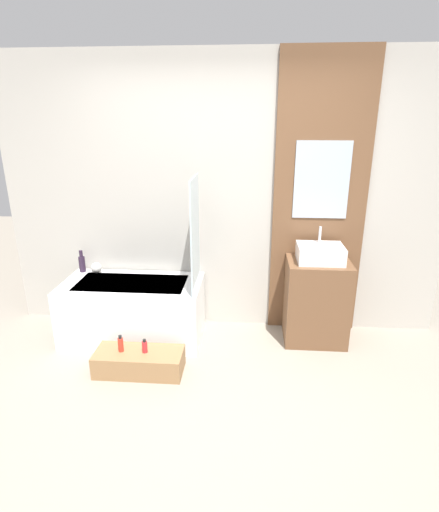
% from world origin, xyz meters
% --- Properties ---
extents(ground_plane, '(12.00, 12.00, 0.00)m').
position_xyz_m(ground_plane, '(0.00, 0.00, 0.00)').
color(ground_plane, gray).
extents(wall_tiled_back, '(4.20, 0.06, 2.60)m').
position_xyz_m(wall_tiled_back, '(0.00, 1.58, 1.30)').
color(wall_tiled_back, '#B7B2A8').
rests_on(wall_tiled_back, ground_plane).
extents(wall_wood_accent, '(0.85, 0.04, 2.60)m').
position_xyz_m(wall_wood_accent, '(0.91, 1.53, 1.31)').
color(wall_wood_accent, brown).
rests_on(wall_wood_accent, ground_plane).
extents(bathtub, '(1.30, 0.66, 0.56)m').
position_xyz_m(bathtub, '(-0.82, 1.20, 0.28)').
color(bathtub, white).
rests_on(bathtub, ground_plane).
extents(glass_shower_screen, '(0.01, 0.49, 0.99)m').
position_xyz_m(glass_shower_screen, '(-0.20, 1.14, 1.06)').
color(glass_shower_screen, silver).
rests_on(glass_shower_screen, bathtub).
extents(wooden_step_bench, '(0.73, 0.30, 0.19)m').
position_xyz_m(wooden_step_bench, '(-0.62, 0.63, 0.09)').
color(wooden_step_bench, '#997047').
rests_on(wooden_step_bench, ground_plane).
extents(vanity_cabinet, '(0.57, 0.45, 0.79)m').
position_xyz_m(vanity_cabinet, '(0.91, 1.29, 0.40)').
color(vanity_cabinet, brown).
rests_on(vanity_cabinet, ground_plane).
extents(sink, '(0.41, 0.32, 0.30)m').
position_xyz_m(sink, '(0.91, 1.29, 0.87)').
color(sink, white).
rests_on(sink, vanity_cabinet).
extents(vase_tall_dark, '(0.06, 0.06, 0.22)m').
position_xyz_m(vase_tall_dark, '(-1.39, 1.45, 0.65)').
color(vase_tall_dark, '#2D1E33').
rests_on(vase_tall_dark, bathtub).
extents(vase_round_light, '(0.10, 0.10, 0.10)m').
position_xyz_m(vase_round_light, '(-1.24, 1.43, 0.61)').
color(vase_round_light, silver).
rests_on(vase_round_light, bathtub).
extents(bottle_soap_primary, '(0.04, 0.04, 0.15)m').
position_xyz_m(bottle_soap_primary, '(-0.77, 0.63, 0.25)').
color(bottle_soap_primary, red).
rests_on(bottle_soap_primary, wooden_step_bench).
extents(bottle_soap_secondary, '(0.04, 0.04, 0.12)m').
position_xyz_m(bottle_soap_secondary, '(-0.57, 0.63, 0.24)').
color(bottle_soap_secondary, red).
rests_on(bottle_soap_secondary, wooden_step_bench).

